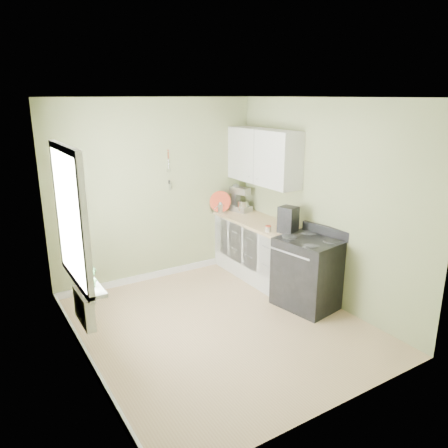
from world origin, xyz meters
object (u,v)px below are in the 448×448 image
stand_mixer (240,200)px  coffee_maker (288,220)px  stove (308,272)px  kettle (220,207)px

stand_mixer → coffee_maker: (-0.09, -1.32, -0.01)m
stove → coffee_maker: size_ratio=2.92×
stand_mixer → kettle: bearing=161.6°
stove → kettle: (-0.23, 1.87, 0.52)m
stove → stand_mixer: stand_mixer is taller
stand_mixer → coffee_maker: stand_mixer is taller
kettle → coffee_maker: 1.44m
coffee_maker → kettle: bearing=98.9°
stove → kettle: size_ratio=6.33×
stove → stand_mixer: (0.09, 1.76, 0.62)m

